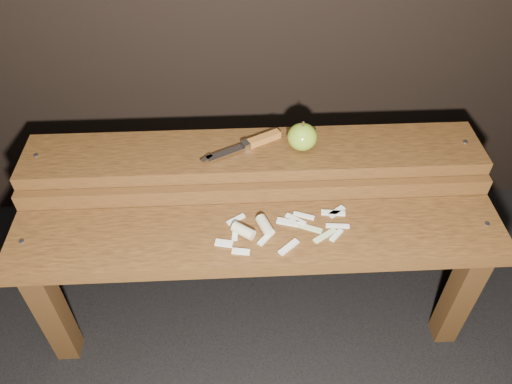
{
  "coord_description": "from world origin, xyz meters",
  "views": [
    {
      "loc": [
        -0.04,
        -0.84,
        1.32
      ],
      "look_at": [
        0.0,
        0.06,
        0.45
      ],
      "focal_mm": 35.0,
      "sensor_mm": 36.0,
      "label": 1
    }
  ],
  "objects_px": {
    "apple": "(302,137)",
    "knife": "(254,142)",
    "bench_rear_tier": "(254,174)",
    "bench_front_tier": "(258,254)"
  },
  "relations": [
    {
      "from": "apple",
      "to": "knife",
      "type": "relative_size",
      "value": 0.38
    },
    {
      "from": "bench_rear_tier",
      "to": "apple",
      "type": "xyz_separation_m",
      "value": [
        0.12,
        0.0,
        0.12
      ]
    },
    {
      "from": "bench_front_tier",
      "to": "knife",
      "type": "bearing_deg",
      "value": 89.65
    },
    {
      "from": "bench_front_tier",
      "to": "apple",
      "type": "distance_m",
      "value": 0.32
    },
    {
      "from": "bench_rear_tier",
      "to": "apple",
      "type": "distance_m",
      "value": 0.17
    },
    {
      "from": "bench_rear_tier",
      "to": "knife",
      "type": "height_order",
      "value": "knife"
    },
    {
      "from": "bench_front_tier",
      "to": "knife",
      "type": "relative_size",
      "value": 5.64
    },
    {
      "from": "apple",
      "to": "knife",
      "type": "distance_m",
      "value": 0.13
    },
    {
      "from": "bench_rear_tier",
      "to": "knife",
      "type": "relative_size",
      "value": 5.64
    },
    {
      "from": "bench_rear_tier",
      "to": "apple",
      "type": "relative_size",
      "value": 14.73
    }
  ]
}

